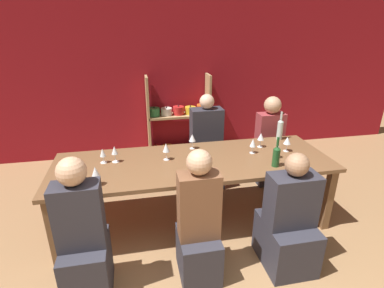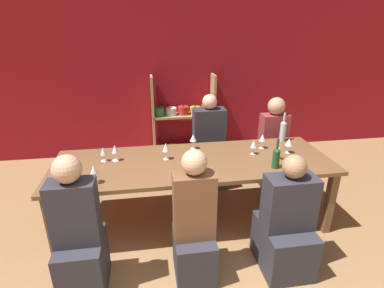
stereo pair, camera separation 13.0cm
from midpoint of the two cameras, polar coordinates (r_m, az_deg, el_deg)
The scene contains 19 objects.
wall_back_red at distance 4.94m, azimuth -7.32°, elevation 13.26°, with size 8.80×0.06×2.70m.
shelf_unit at distance 4.97m, azimuth -3.30°, elevation 3.38°, with size 1.02×0.30×1.34m.
dining_table at distance 3.18m, azimuth -0.82°, elevation -4.38°, with size 2.91×0.98×0.75m.
wine_bottle_green at distance 3.09m, azimuth 14.60°, elevation -2.14°, with size 0.07×0.07×0.31m.
wine_bottle_dark at distance 3.82m, azimuth 15.49°, elevation 2.81°, with size 0.07×0.07×0.35m.
wine_glass_white_a at distance 3.22m, azimuth -17.77°, elevation -1.71°, with size 0.07×0.07×0.16m.
wine_glass_empty_a at distance 3.52m, azimuth 11.95°, elevation 1.32°, with size 0.08×0.08×0.17m.
wine_glass_red_a at distance 3.34m, azimuth 10.43°, elevation 0.13°, with size 0.07×0.07×0.17m.
wine_glass_empty_b at distance 3.48m, azimuth 16.68°, elevation 0.59°, with size 0.08×0.08×0.17m.
wine_glass_empty_c at distance 3.14m, azimuth -6.15°, elevation -0.75°, with size 0.07×0.07×0.19m.
wine_glass_red_b at distance 2.80m, azimuth -19.19°, elevation -5.17°, with size 0.08×0.08×0.18m.
wine_glass_red_c at distance 3.29m, azimuth 14.92°, elevation -0.78°, with size 0.07×0.07×0.15m.
wine_glass_red_d at distance 3.40m, azimuth -1.04°, elevation 1.12°, with size 0.08×0.08×0.18m.
wine_glass_empty_d at distance 3.19m, azimuth -15.67°, elevation -1.26°, with size 0.07×0.07×0.18m.
person_near_a at distance 2.64m, azimuth -21.25°, elevation -17.82°, with size 0.36×0.44×1.24m.
person_far_a at distance 4.27m, azimuth 13.44°, elevation -1.06°, with size 0.36×0.45×1.21m.
person_near_b at distance 2.65m, azimuth -0.20°, elevation -16.27°, with size 0.34×0.43×1.21m.
person_far_b at distance 4.08m, azimuth 1.76°, elevation -1.58°, with size 0.41×0.52×1.26m.
person_near_c at distance 2.90m, azimuth 16.55°, elevation -14.81°, with size 0.42×0.53×1.12m.
Camera 1 is at (-0.42, -1.02, 2.10)m, focal length 28.00 mm.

